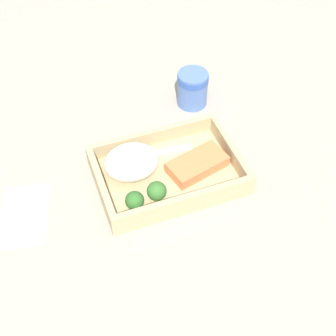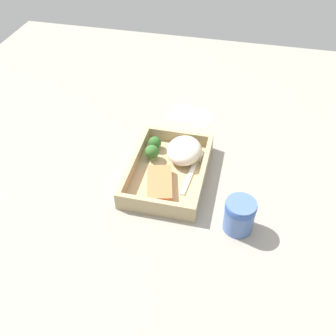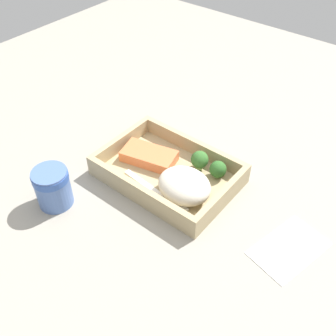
# 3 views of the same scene
# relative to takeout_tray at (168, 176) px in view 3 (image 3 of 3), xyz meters

# --- Properties ---
(ground_plane) EXTENTS (1.60, 1.60, 0.02)m
(ground_plane) POSITION_rel_takeout_tray_xyz_m (0.00, 0.00, -0.02)
(ground_plane) COLOR gray
(takeout_tray) EXTENTS (0.27, 0.18, 0.01)m
(takeout_tray) POSITION_rel_takeout_tray_xyz_m (0.00, 0.00, 0.00)
(takeout_tray) COLOR tan
(takeout_tray) RESTS_ON ground_plane
(tray_rim) EXTENTS (0.27, 0.18, 0.03)m
(tray_rim) POSITION_rel_takeout_tray_xyz_m (0.00, 0.00, 0.02)
(tray_rim) COLOR tan
(tray_rim) RESTS_ON takeout_tray
(salmon_fillet) EXTENTS (0.12, 0.08, 0.02)m
(salmon_fillet) POSITION_rel_takeout_tray_xyz_m (-0.06, 0.01, 0.02)
(salmon_fillet) COLOR #E17343
(salmon_fillet) RESTS_ON takeout_tray
(mashed_potatoes) EXTENTS (0.10, 0.09, 0.05)m
(mashed_potatoes) POSITION_rel_takeout_tray_xyz_m (0.06, -0.03, 0.03)
(mashed_potatoes) COLOR beige
(mashed_potatoes) RESTS_ON takeout_tray
(broccoli_floret_1) EXTENTS (0.04, 0.04, 0.04)m
(broccoli_floret_1) POSITION_rel_takeout_tray_xyz_m (0.04, 0.05, 0.03)
(broccoli_floret_1) COLOR #83AF5D
(broccoli_floret_1) RESTS_ON takeout_tray
(broccoli_floret_2) EXTENTS (0.03, 0.03, 0.04)m
(broccoli_floret_2) POSITION_rel_takeout_tray_xyz_m (0.08, 0.05, 0.03)
(broccoli_floret_2) COLOR #819B5B
(broccoli_floret_2) RESTS_ON takeout_tray
(fork) EXTENTS (0.16, 0.03, 0.00)m
(fork) POSITION_rel_takeout_tray_xyz_m (0.02, -0.06, 0.01)
(fork) COLOR white
(fork) RESTS_ON takeout_tray
(paper_cup) EXTENTS (0.07, 0.07, 0.08)m
(paper_cup) POSITION_rel_takeout_tray_xyz_m (-0.12, -0.18, 0.04)
(paper_cup) COLOR #4E6DAC
(paper_cup) RESTS_ON ground_plane
(receipt_slip) EXTENTS (0.11, 0.15, 0.00)m
(receipt_slip) POSITION_rel_takeout_tray_xyz_m (0.27, -0.01, -0.00)
(receipt_slip) COLOR white
(receipt_slip) RESTS_ON ground_plane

